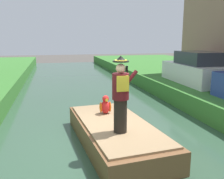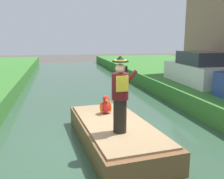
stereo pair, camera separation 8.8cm
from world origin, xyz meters
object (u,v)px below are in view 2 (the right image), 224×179
object	(u,v)px
boat	(115,133)
person_pirate	(120,95)
parrot_plush	(106,106)
parked_car_white	(198,70)

from	to	relation	value
boat	person_pirate	world-z (taller)	person_pirate
parrot_plush	parked_car_white	size ratio (longest dim) A/B	0.14
boat	parrot_plush	world-z (taller)	parrot_plush
boat	parked_car_white	size ratio (longest dim) A/B	1.07
parked_car_white	person_pirate	bearing A→B (deg)	-135.65
boat	parrot_plush	distance (m)	1.03
parrot_plush	parked_car_white	distance (m)	6.26
person_pirate	parked_car_white	xyz separation A→B (m)	(5.15, 5.03, -0.17)
boat	person_pirate	bearing A→B (deg)	-94.49
person_pirate	boat	bearing A→B (deg)	82.10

